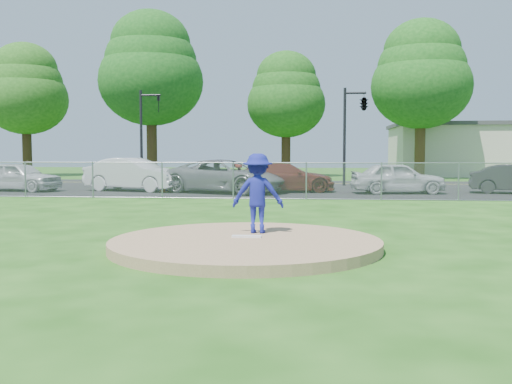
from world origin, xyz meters
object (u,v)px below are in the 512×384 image
tree_center (286,94)px  parked_car_pearl (398,178)px  tree_far_left (25,89)px  traffic_signal_left (145,128)px  pitcher (258,193)px  traffic_cone (163,186)px  parked_car_gray (226,176)px  parked_car_white (134,174)px  traffic_signal_center (362,105)px  parked_car_silver (19,176)px  commercial_building (493,149)px  parked_car_darkred (284,177)px  tree_right (421,74)px  tree_left (151,68)px

tree_center → parked_car_pearl: (6.18, -18.16, -5.73)m
tree_far_left → traffic_signal_left: 17.60m
traffic_signal_left → pitcher: bearing=-67.1°
tree_center → traffic_cone: size_ratio=16.51×
pitcher → parked_car_gray: 14.75m
pitcher → parked_car_white: (-7.72, 15.29, -0.22)m
tree_far_left → parked_car_gray: tree_far_left is taller
traffic_signal_left → traffic_signal_center: same height
tree_far_left → parked_car_pearl: (27.18, -17.16, -6.32)m
traffic_signal_center → parked_car_silver: 18.75m
commercial_building → tree_far_left: 38.64m
parked_car_white → parked_car_silver: bearing=111.5°
traffic_signal_center → parked_car_gray: bearing=-135.6°
commercial_building → pitcher: size_ratio=9.65×
pitcher → parked_car_pearl: pitcher is taller
traffic_signal_left → parked_car_pearl: bearing=-23.9°
tree_center → parked_car_darkred: tree_center is taller
tree_right → traffic_cone: 23.32m
tree_left → parked_car_gray: (8.15, -15.67, -7.44)m
commercial_building → parked_car_white: size_ratio=3.30×
parked_car_gray → traffic_cone: bearing=105.8°
tree_center → parked_car_white: (-6.57, -17.82, -5.64)m
parked_car_gray → commercial_building: bearing=-17.6°
tree_left → parked_car_white: 16.92m
tree_right → parked_car_darkred: tree_right is taller
commercial_building → tree_right: size_ratio=1.41×
parked_car_gray → tree_left: bearing=49.7°
parked_car_pearl → pitcher: bearing=154.3°
parked_car_silver → parked_car_gray: parked_car_gray is taller
tree_far_left → traffic_cone: tree_far_left is taller
tree_far_left → parked_car_gray: bearing=-42.7°
traffic_cone → parked_car_gray: 3.17m
traffic_signal_left → parked_car_silver: 8.26m
traffic_cone → tree_center: bearing=74.9°
traffic_signal_left → parked_car_pearl: 15.47m
parked_car_white → parked_car_darkred: parked_car_white is taller
tree_right → parked_car_gray: tree_right is taller
tree_right → parked_car_gray: 21.57m
tree_left → traffic_signal_center: bearing=-31.0°
tree_left → parked_car_pearl: tree_left is taller
parked_car_darkred → parked_car_gray: bearing=93.8°
commercial_building → traffic_signal_left: (-24.76, -16.00, 1.20)m
tree_far_left → traffic_signal_left: (13.24, -11.00, -3.70)m
tree_center → tree_right: bearing=-11.3°
tree_center → pitcher: size_ratio=5.79×
tree_far_left → parked_car_gray: size_ratio=1.89×
parked_car_white → parked_car_gray: 4.79m
traffic_signal_center → parked_car_white: 13.46m
commercial_building → parked_car_silver: size_ratio=3.88×
tree_far_left → tree_right: size_ratio=0.92×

